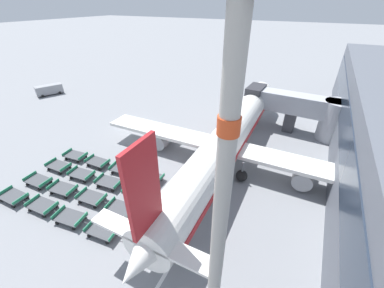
{
  "coord_description": "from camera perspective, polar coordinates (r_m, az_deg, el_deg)",
  "views": [
    {
      "loc": [
        25.86,
        -26.87,
        18.28
      ],
      "look_at": [
        13.77,
        -3.95,
        2.36
      ],
      "focal_mm": 22.0,
      "sensor_mm": 36.0,
      "label": 1
    }
  ],
  "objects": [
    {
      "name": "baggage_dolly_row_mid_b_col_a",
      "position": [
        34.04,
        -29.61,
        -4.67
      ],
      "size": [
        3.57,
        1.92,
        0.92
      ],
      "color": "#424449",
      "rests_on": "ground_plane"
    },
    {
      "name": "baggage_dolly_row_mid_b_col_b",
      "position": [
        31.27,
        -25.19,
        -6.66
      ],
      "size": [
        3.6,
        2.03,
        0.92
      ],
      "color": "#424449",
      "rests_on": "ground_plane"
    },
    {
      "name": "baggage_dolly_row_near_col_c",
      "position": [
        26.32,
        -27.41,
        -15.55
      ],
      "size": [
        3.62,
        2.12,
        0.92
      ],
      "color": "#424449",
      "rests_on": "ground_plane"
    },
    {
      "name": "baggage_dolly_row_mid_a_col_c",
      "position": [
        27.53,
        -23.15,
        -11.89
      ],
      "size": [
        3.6,
        2.02,
        0.92
      ],
      "color": "#424449",
      "rests_on": "ground_plane"
    },
    {
      "name": "baggage_dolly_row_mid_a_col_a",
      "position": [
        32.65,
        -33.21,
        -7.48
      ],
      "size": [
        3.57,
        1.93,
        0.92
      ],
      "color": "#424449",
      "rests_on": "ground_plane"
    },
    {
      "name": "baggage_dolly_row_far_col_b",
      "position": [
        32.64,
        -21.91,
        -4.1
      ],
      "size": [
        3.57,
        1.91,
        0.92
      ],
      "color": "#424449",
      "rests_on": "ground_plane"
    },
    {
      "name": "baggage_dolly_row_far_col_d",
      "position": [
        28.37,
        -9.95,
        -7.86
      ],
      "size": [
        3.56,
        1.9,
        0.92
      ],
      "color": "#424449",
      "rests_on": "ground_plane"
    },
    {
      "name": "baggage_dolly_row_near_col_a",
      "position": [
        31.79,
        -37.28,
        -10.12
      ],
      "size": [
        3.56,
        1.9,
        0.92
      ],
      "color": "#424449",
      "rests_on": "ground_plane"
    },
    {
      "name": "baggage_dolly_row_far_col_a",
      "position": [
        35.17,
        -26.41,
        -2.53
      ],
      "size": [
        3.6,
        2.03,
        0.92
      ],
      "color": "#424449",
      "rests_on": "ground_plane"
    },
    {
      "name": "baggage_dolly_row_mid_b_col_c",
      "position": [
        28.84,
        -19.5,
        -8.74
      ],
      "size": [
        3.6,
        2.03,
        0.92
      ],
      "color": "#424449",
      "rests_on": "ground_plane"
    },
    {
      "name": "service_van",
      "position": [
        62.84,
        -31.31,
        11.24
      ],
      "size": [
        4.04,
        5.73,
        2.12
      ],
      "color": "gray",
      "rests_on": "ground_plane"
    },
    {
      "name": "baggage_dolly_row_mid_a_col_b",
      "position": [
        30.0,
        -28.79,
        -9.51
      ],
      "size": [
        3.61,
        2.07,
        0.92
      ],
      "color": "#424449",
      "rests_on": "ground_plane"
    },
    {
      "name": "baggage_dolly_row_mid_a_col_d",
      "position": [
        25.35,
        -16.72,
        -14.78
      ],
      "size": [
        3.6,
        2.02,
        0.92
      ],
      "color": "#424449",
      "rests_on": "ground_plane"
    },
    {
      "name": "baggage_dolly_row_near_col_d",
      "position": [
        24.06,
        -20.81,
        -18.95
      ],
      "size": [
        3.6,
        2.03,
        0.92
      ],
      "color": "#424449",
      "rests_on": "ground_plane"
    },
    {
      "name": "jet_bridge",
      "position": [
        40.46,
        25.74,
        7.32
      ],
      "size": [
        15.8,
        4.8,
        6.29
      ],
      "color": "#A8AAB2",
      "rests_on": "ground_plane"
    },
    {
      "name": "ground_plane",
      "position": [
        41.53,
        -14.45,
        4.39
      ],
      "size": [
        500.0,
        500.0,
        0.0
      ],
      "primitive_type": "plane",
      "color": "gray"
    },
    {
      "name": "stand_guidance_stripe",
      "position": [
        25.39,
        3.46,
        -14.56
      ],
      "size": [
        1.31,
        37.3,
        0.01
      ],
      "color": "white",
      "rests_on": "ground_plane"
    },
    {
      "name": "apron_light_mast",
      "position": [
        9.76,
        6.82,
        -17.91
      ],
      "size": [
        2.0,
        0.73,
        19.38
      ],
      "color": "#ADA89E",
      "rests_on": "ground_plane"
    },
    {
      "name": "baggage_dolly_row_far_col_c",
      "position": [
        30.38,
        -16.52,
        -5.83
      ],
      "size": [
        3.62,
        2.1,
        0.92
      ],
      "color": "#424449",
      "rests_on": "ground_plane"
    },
    {
      "name": "airplane",
      "position": [
        29.93,
        8.85,
        1.3
      ],
      "size": [
        34.7,
        40.62,
        11.97
      ],
      "color": "white",
      "rests_on": "ground_plane"
    },
    {
      "name": "baggage_dolly_row_mid_b_col_d",
      "position": [
        26.78,
        -13.17,
        -11.12
      ],
      "size": [
        3.62,
        2.12,
        0.92
      ],
      "color": "#424449",
      "rests_on": "ground_plane"
    },
    {
      "name": "baggage_dolly_row_near_col_b",
      "position": [
        28.91,
        -32.52,
        -12.52
      ],
      "size": [
        3.58,
        1.96,
        0.92
      ],
      "color": "#424449",
      "rests_on": "ground_plane"
    }
  ]
}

